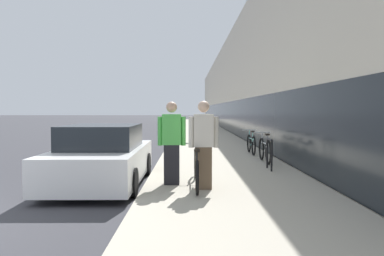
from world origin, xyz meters
The scene contains 9 objects.
sidewalk_slab centered at (5.30, 21.00, 0.08)m, with size 3.89×70.00×0.16m.
storefront_facade centered at (12.28, 29.00, 3.67)m, with size 10.01×70.00×7.35m.
tandem_bicycle centered at (4.48, 2.67, 0.52)m, with size 0.52×2.52×0.85m.
person_rider centered at (4.63, 2.35, 1.06)m, with size 0.61×0.24×1.80m.
person_bystander centered at (3.96, 2.83, 1.06)m, with size 0.61×0.24×1.79m.
bike_rack_hoop centered at (6.49, 4.75, 0.67)m, with size 0.05×0.60×0.84m.
cruiser_bike_nearest centered at (6.67, 6.20, 0.54)m, with size 0.52×1.76×0.91m.
cruiser_bike_middle centered at (6.61, 8.36, 0.52)m, with size 0.52×1.70×0.87m.
parked_sedan_curbside centered at (2.28, 3.56, 0.65)m, with size 1.97×4.25×1.41m.
Camera 1 is at (4.33, -5.23, 1.78)m, focal length 35.00 mm.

